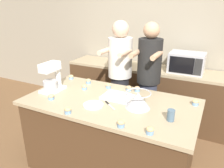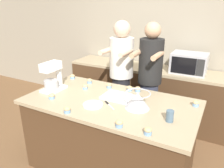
{
  "view_description": "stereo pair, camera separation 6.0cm",
  "coord_description": "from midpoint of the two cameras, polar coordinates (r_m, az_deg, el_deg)",
  "views": [
    {
      "loc": [
        1.01,
        -1.96,
        1.94
      ],
      "look_at": [
        0.0,
        0.05,
        1.09
      ],
      "focal_mm": 35.0,
      "sensor_mm": 36.0,
      "label": 1
    },
    {
      "loc": [
        1.06,
        -1.94,
        1.94
      ],
      "look_at": [
        0.0,
        0.05,
        1.09
      ],
      "focal_mm": 35.0,
      "sensor_mm": 36.0,
      "label": 2
    }
  ],
  "objects": [
    {
      "name": "small_plate",
      "position": [
        2.32,
        -5.63,
        -5.47
      ],
      "size": [
        0.21,
        0.21,
        0.02
      ],
      "color": "white",
      "rests_on": "island_counter"
    },
    {
      "name": "cupcake_0",
      "position": [
        2.47,
        20.34,
        -4.53
      ],
      "size": [
        0.07,
        0.07,
        0.06
      ],
      "color": "#759EC6",
      "rests_on": "island_counter"
    },
    {
      "name": "island_counter",
      "position": [
        2.66,
        -1.16,
        -13.2
      ],
      "size": [
        1.9,
        1.01,
        0.91
      ],
      "color": "#4C331E",
      "rests_on": "ground_plane"
    },
    {
      "name": "back_wall",
      "position": [
        3.9,
        11.14,
        11.64
      ],
      "size": [
        10.0,
        0.06,
        2.7
      ],
      "color": "gray",
      "rests_on": "ground_plane"
    },
    {
      "name": "drinking_glass",
      "position": [
        2.08,
        14.33,
        -7.92
      ],
      "size": [
        0.07,
        0.07,
        0.11
      ],
      "color": "slate",
      "rests_on": "island_counter"
    },
    {
      "name": "baking_tray",
      "position": [
        2.5,
        0.77,
        -3.2
      ],
      "size": [
        0.34,
        0.27,
        0.04
      ],
      "color": "silver",
      "rests_on": "island_counter"
    },
    {
      "name": "cupcake_4",
      "position": [
        2.77,
        -1.56,
        -0.45
      ],
      "size": [
        0.07,
        0.07,
        0.06
      ],
      "color": "#759EC6",
      "rests_on": "island_counter"
    },
    {
      "name": "cupcake_8",
      "position": [
        1.87,
        8.96,
        -11.87
      ],
      "size": [
        0.07,
        0.07,
        0.06
      ],
      "color": "#759EC6",
      "rests_on": "island_counter"
    },
    {
      "name": "person_left",
      "position": [
        3.13,
        1.51,
        1.52
      ],
      "size": [
        0.35,
        0.51,
        1.71
      ],
      "color": "#232328",
      "rests_on": "ground_plane"
    },
    {
      "name": "ground_plane",
      "position": [
        2.94,
        -1.09,
        -20.61
      ],
      "size": [
        16.0,
        16.0,
        0.0
      ],
      "primitive_type": "plane",
      "color": "brown"
    },
    {
      "name": "cupcake_1",
      "position": [
        2.55,
        -16.26,
        -3.24
      ],
      "size": [
        0.07,
        0.07,
        0.06
      ],
      "color": "#759EC6",
      "rests_on": "island_counter"
    },
    {
      "name": "cupcake_9",
      "position": [
        2.95,
        -6.76,
        0.77
      ],
      "size": [
        0.07,
        0.07,
        0.06
      ],
      "color": "#759EC6",
      "rests_on": "island_counter"
    },
    {
      "name": "stand_mixer",
      "position": [
        2.75,
        -16.09,
        1.36
      ],
      "size": [
        0.2,
        0.3,
        0.36
      ],
      "color": "white",
      "rests_on": "island_counter"
    },
    {
      "name": "back_counter",
      "position": [
        3.82,
        8.78,
        -2.31
      ],
      "size": [
        2.8,
        0.6,
        0.92
      ],
      "color": "#4C331E",
      "rests_on": "ground_plane"
    },
    {
      "name": "cupcake_7",
      "position": [
        3.15,
        -11.2,
        1.83
      ],
      "size": [
        0.07,
        0.07,
        0.06
      ],
      "color": "#759EC6",
      "rests_on": "island_counter"
    },
    {
      "name": "cupcake_6",
      "position": [
        1.94,
        1.45,
        -10.27
      ],
      "size": [
        0.07,
        0.07,
        0.06
      ],
      "color": "#759EC6",
      "rests_on": "island_counter"
    },
    {
      "name": "mixing_bowl",
      "position": [
        2.25,
        6.08,
        -4.1
      ],
      "size": [
        0.26,
        0.26,
        0.17
      ],
      "color": "#BCBCC1",
      "rests_on": "island_counter"
    },
    {
      "name": "person_right",
      "position": [
        2.99,
        8.87,
        0.31
      ],
      "size": [
        0.33,
        0.5,
        1.71
      ],
      "color": "#33384C",
      "rests_on": "ground_plane"
    },
    {
      "name": "cupcake_10",
      "position": [
        2.69,
        3.77,
        -1.1
      ],
      "size": [
        0.07,
        0.07,
        0.06
      ],
      "color": "#759EC6",
      "rests_on": "island_counter"
    },
    {
      "name": "cupcake_2",
      "position": [
        2.75,
        -7.83,
        -0.79
      ],
      "size": [
        0.07,
        0.07,
        0.06
      ],
      "color": "#759EC6",
      "rests_on": "island_counter"
    },
    {
      "name": "cupcake_5",
      "position": [
        2.2,
        -12.25,
        -6.73
      ],
      "size": [
        0.07,
        0.07,
        0.06
      ],
      "color": "#759EC6",
      "rests_on": "island_counter"
    },
    {
      "name": "knife",
      "position": [
        2.33,
        -1.45,
        -5.44
      ],
      "size": [
        0.18,
        0.15,
        0.01
      ],
      "color": "#BCBCC1",
      "rests_on": "island_counter"
    },
    {
      "name": "cupcake_3",
      "position": [
        2.68,
        5.95,
        -1.27
      ],
      "size": [
        0.07,
        0.07,
        0.06
      ],
      "color": "#759EC6",
      "rests_on": "island_counter"
    },
    {
      "name": "microwave_oven",
      "position": [
        3.5,
        18.47,
        5.34
      ],
      "size": [
        0.51,
        0.39,
        0.3
      ],
      "color": "#B7B7BC",
      "rests_on": "back_counter"
    }
  ]
}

